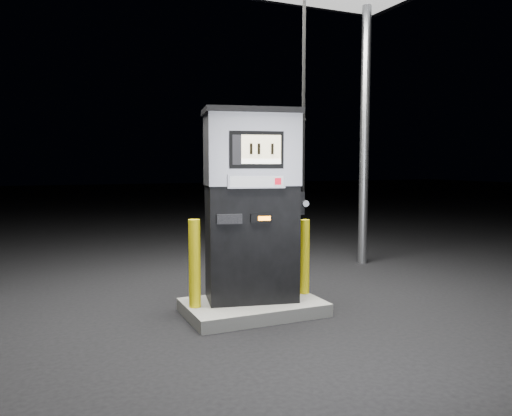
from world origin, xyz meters
name	(u,v)px	position (x,y,z in m)	size (l,w,h in m)	color
ground	(253,313)	(0.00, 0.00, 0.00)	(80.00, 80.00, 0.00)	black
pump_island	(253,307)	(0.00, 0.00, 0.07)	(1.60, 1.00, 0.15)	#60605B
fuel_dispenser	(252,203)	(0.02, 0.10, 1.31)	(1.31, 0.89, 4.70)	black
bollard_left	(195,263)	(-0.70, 0.05, 0.65)	(0.13, 0.13, 1.00)	yellow
bollard_right	(304,257)	(0.74, 0.08, 0.62)	(0.12, 0.12, 0.93)	yellow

